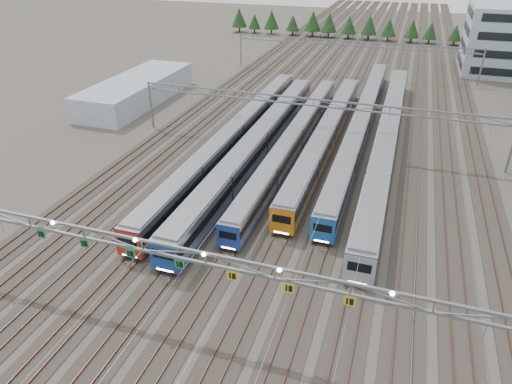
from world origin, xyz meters
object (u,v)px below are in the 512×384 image
(train_d, at_px, (327,134))
(gantry_mid, at_px, (313,108))
(train_e, at_px, (362,122))
(train_b, at_px, (258,144))
(gantry_near, at_px, (204,262))
(train_c, at_px, (294,138))
(train_f, at_px, (387,136))
(west_shed, at_px, (137,90))
(gantry_far, at_px, (354,48))
(train_a, at_px, (235,135))

(train_d, height_order, gantry_mid, gantry_mid)
(train_e, relative_size, gantry_mid, 1.22)
(train_b, bearing_deg, gantry_near, -78.81)
(train_c, bearing_deg, train_f, 19.53)
(gantry_near, height_order, west_shed, gantry_near)
(train_b, xyz_separation_m, gantry_near, (6.70, -33.87, 4.84))
(gantry_far, bearing_deg, train_a, -102.94)
(train_f, height_order, west_shed, west_shed)
(gantry_mid, xyz_separation_m, west_shed, (-37.92, 11.52, -4.08))
(train_e, bearing_deg, west_shed, 176.14)
(train_b, relative_size, train_d, 1.10)
(train_c, relative_size, train_f, 0.82)
(train_a, relative_size, train_d, 1.15)
(train_d, relative_size, gantry_far, 0.94)
(train_c, height_order, gantry_near, gantry_near)
(train_f, bearing_deg, train_b, -153.22)
(train_f, distance_m, west_shed, 49.93)
(train_e, relative_size, gantry_far, 1.22)
(train_b, height_order, train_c, train_b)
(gantry_far, bearing_deg, train_c, -92.74)
(train_e, relative_size, gantry_near, 1.22)
(train_e, relative_size, west_shed, 2.28)
(gantry_near, relative_size, gantry_far, 1.00)
(gantry_near, height_order, gantry_far, gantry_near)
(train_e, bearing_deg, train_c, -130.73)
(train_a, distance_m, train_f, 23.51)
(train_a, distance_m, train_d, 14.33)
(train_b, relative_size, west_shed, 1.94)
(train_c, bearing_deg, train_a, -167.32)
(gantry_mid, bearing_deg, train_c, -139.10)
(train_f, bearing_deg, train_c, -160.47)
(train_f, xyz_separation_m, gantry_far, (-11.25, 42.16, 4.18))
(train_b, distance_m, gantry_mid, 10.09)
(train_c, height_order, train_d, train_d)
(train_b, bearing_deg, gantry_far, 82.50)
(train_f, distance_m, gantry_near, 44.69)
(gantry_far, bearing_deg, train_b, -97.50)
(train_b, height_order, gantry_mid, gantry_mid)
(train_a, xyz_separation_m, train_b, (4.50, -2.27, 0.11))
(train_c, distance_m, gantry_far, 47.21)
(gantry_near, bearing_deg, train_e, 82.04)
(train_f, xyz_separation_m, gantry_near, (-11.30, -42.96, 4.88))
(gantry_mid, bearing_deg, train_d, 20.60)
(gantry_mid, bearing_deg, train_f, 14.17)
(gantry_far, bearing_deg, train_d, -87.08)
(train_c, relative_size, gantry_far, 1.00)
(train_a, xyz_separation_m, gantry_far, (11.25, 48.97, 4.26))
(train_d, distance_m, train_e, 8.88)
(gantry_near, bearing_deg, train_d, 86.79)
(train_b, xyz_separation_m, gantry_mid, (6.75, 6.24, 4.14))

